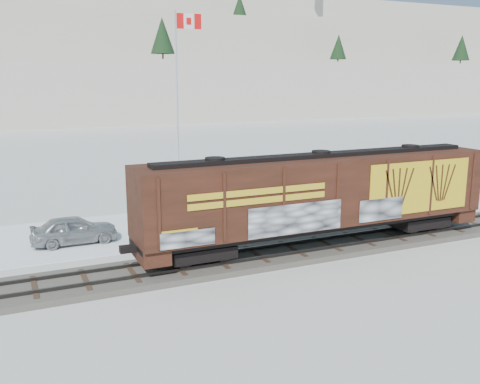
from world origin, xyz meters
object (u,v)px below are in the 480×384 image
car_white (184,215)px  car_dark (312,201)px  hopper_railcar (320,193)px  flagpole (179,132)px  car_silver (74,230)px

car_white → car_dark: (8.74, 0.23, -0.04)m
hopper_railcar → car_dark: size_ratio=3.54×
flagpole → car_silver: bearing=-138.5°
car_silver → car_dark: car_dark is taller
hopper_railcar → flagpole: bearing=101.9°
hopper_railcar → car_dark: hopper_railcar is taller
car_silver → car_white: 6.16m
car_silver → flagpole: bearing=-49.0°
flagpole → car_dark: flagpole is taller
flagpole → car_silver: (-8.24, -7.29, -4.13)m
hopper_railcar → flagpole: (-2.84, 13.55, 1.94)m
hopper_railcar → car_white: 8.45m
hopper_railcar → car_silver: hopper_railcar is taller
car_silver → car_dark: (14.90, 0.50, 0.01)m
flagpole → car_dark: bearing=-45.6°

